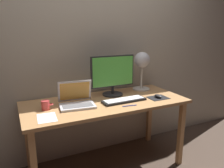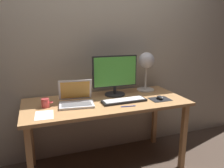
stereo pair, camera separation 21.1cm
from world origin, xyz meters
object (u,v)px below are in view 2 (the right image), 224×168
(desk_lamp, at_px, (146,64))
(mouse, at_px, (160,97))
(monitor, at_px, (115,74))
(laptop, at_px, (76,98))
(pen, at_px, (128,106))
(keyboard_main, at_px, (124,101))
(coffee_mug, at_px, (46,103))

(desk_lamp, height_order, mouse, desk_lamp)
(monitor, xyz_separation_m, laptop, (-0.45, -0.14, -0.17))
(pen, bearing_deg, mouse, 13.03)
(laptop, relative_size, mouse, 3.60)
(keyboard_main, bearing_deg, desk_lamp, 37.51)
(desk_lamp, height_order, coffee_mug, desk_lamp)
(monitor, distance_m, mouse, 0.53)
(monitor, xyz_separation_m, keyboard_main, (0.01, -0.25, -0.22))
(laptop, distance_m, mouse, 0.84)
(laptop, xyz_separation_m, coffee_mug, (-0.28, -0.00, -0.02))
(keyboard_main, xyz_separation_m, mouse, (0.37, -0.05, 0.01))
(keyboard_main, xyz_separation_m, desk_lamp, (0.39, 0.30, 0.30))
(monitor, bearing_deg, laptop, -162.13)
(desk_lamp, bearing_deg, laptop, -166.68)
(coffee_mug, bearing_deg, keyboard_main, -7.66)
(keyboard_main, bearing_deg, monitor, 91.64)
(coffee_mug, height_order, pen, coffee_mug)
(monitor, xyz_separation_m, desk_lamp, (0.40, 0.06, 0.08))
(keyboard_main, bearing_deg, mouse, -7.89)
(laptop, height_order, desk_lamp, desk_lamp)
(keyboard_main, relative_size, laptop, 1.28)
(pen, bearing_deg, desk_lamp, 47.18)
(monitor, height_order, keyboard_main, monitor)
(keyboard_main, relative_size, pen, 3.17)
(keyboard_main, height_order, pen, keyboard_main)
(laptop, bearing_deg, monitor, 17.87)
(monitor, height_order, pen, monitor)
(laptop, xyz_separation_m, pen, (0.44, -0.24, -0.06))
(desk_lamp, relative_size, coffee_mug, 4.16)
(keyboard_main, xyz_separation_m, pen, (-0.02, -0.14, -0.01))
(keyboard_main, height_order, mouse, mouse)
(laptop, distance_m, pen, 0.50)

